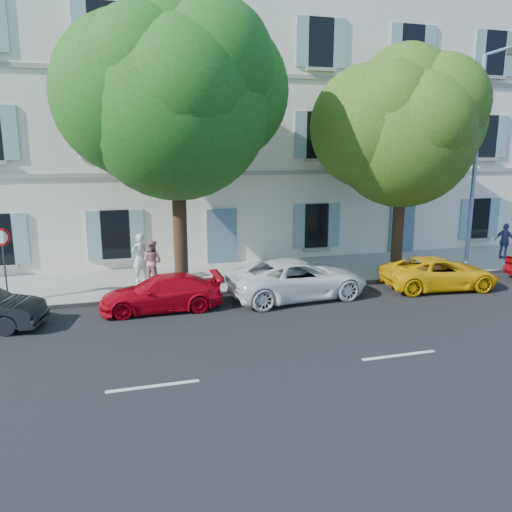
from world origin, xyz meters
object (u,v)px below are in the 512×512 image
object	(u,v)px
car_white_coupe	(298,279)
car_yellow_supercar	(439,273)
car_red_coupe	(161,293)
pedestrian_b	(152,261)
tree_left	(176,106)
road_sign	(3,249)
pedestrian_c	(505,241)
street_lamp	(479,152)
tree_right	(403,135)
pedestrian_a	(140,258)

from	to	relation	value
car_white_coupe	car_yellow_supercar	xyz separation A→B (m)	(5.38, -0.34, -0.09)
car_red_coupe	pedestrian_b	size ratio (longest dim) A/B	2.41
car_yellow_supercar	pedestrian_b	xyz separation A→B (m)	(-10.05, 3.20, 0.37)
pedestrian_b	car_red_coupe	bearing A→B (deg)	132.48
car_red_coupe	tree_left	xyz separation A→B (m)	(0.88, 1.82, 5.84)
road_sign	pedestrian_c	world-z (taller)	road_sign
pedestrian_b	car_white_coupe	bearing A→B (deg)	-169.81
street_lamp	car_white_coupe	bearing A→B (deg)	-171.93
tree_right	car_white_coupe	bearing A→B (deg)	-161.73
car_white_coupe	pedestrian_c	size ratio (longest dim) A/B	2.98
tree_left	pedestrian_a	distance (m)	5.68
tree_left	pedestrian_b	size ratio (longest dim) A/B	6.09
street_lamp	pedestrian_a	size ratio (longest dim) A/B	4.64
pedestrian_c	street_lamp	bearing A→B (deg)	99.47
car_red_coupe	pedestrian_c	bearing A→B (deg)	100.34
street_lamp	pedestrian_a	distance (m)	13.61
road_sign	pedestrian_b	bearing A→B (deg)	14.03
car_white_coupe	road_sign	world-z (taller)	road_sign
tree_right	street_lamp	world-z (taller)	street_lamp
pedestrian_a	street_lamp	bearing A→B (deg)	142.51
tree_left	pedestrian_c	world-z (taller)	tree_left
car_red_coupe	car_white_coupe	xyz separation A→B (m)	(4.63, 0.07, 0.11)
car_white_coupe	car_red_coupe	bearing A→B (deg)	86.00
car_red_coupe	road_sign	size ratio (longest dim) A/B	1.59
street_lamp	pedestrian_c	bearing A→B (deg)	26.21
street_lamp	car_yellow_supercar	bearing A→B (deg)	-149.27
tree_right	pedestrian_a	distance (m)	10.90
pedestrian_b	car_yellow_supercar	bearing A→B (deg)	-155.96
tree_right	car_red_coupe	bearing A→B (deg)	-170.09
car_yellow_supercar	tree_left	distance (m)	11.02
tree_left	street_lamp	distance (m)	11.67
car_white_coupe	pedestrian_a	xyz separation A→B (m)	(-5.09, 3.13, 0.39)
tree_left	road_sign	distance (m)	7.23
car_red_coupe	street_lamp	distance (m)	13.23
tree_right	pedestrian_b	distance (m)	10.53
car_white_coupe	tree_left	world-z (taller)	tree_left
pedestrian_c	car_yellow_supercar	bearing A→B (deg)	101.52
tree_left	pedestrian_a	xyz separation A→B (m)	(-1.35, 1.38, -5.34)
pedestrian_a	pedestrian_c	size ratio (longest dim) A/B	1.12
car_yellow_supercar	road_sign	size ratio (longest dim) A/B	1.73
car_white_coupe	tree_right	world-z (taller)	tree_right
car_white_coupe	car_yellow_supercar	world-z (taller)	car_white_coupe
car_white_coupe	pedestrian_b	distance (m)	5.48
pedestrian_b	tree_right	bearing A→B (deg)	-146.18
car_yellow_supercar	road_sign	bearing A→B (deg)	88.29
car_red_coupe	car_white_coupe	bearing A→B (deg)	91.40
car_red_coupe	tree_right	size ratio (longest dim) A/B	0.46
pedestrian_a	tree_left	bearing A→B (deg)	105.69
road_sign	pedestrian_c	bearing A→B (deg)	2.66
car_white_coupe	tree_left	distance (m)	7.07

